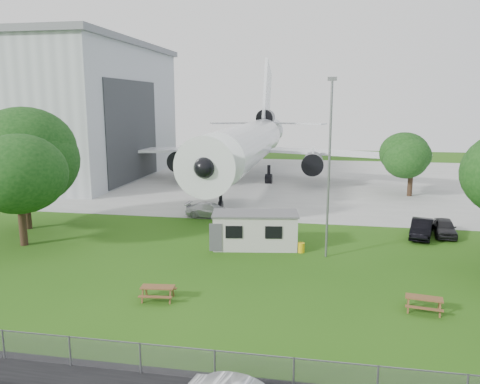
% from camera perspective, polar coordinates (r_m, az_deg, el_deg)
% --- Properties ---
extents(ground, '(160.00, 160.00, 0.00)m').
position_cam_1_polar(ground, '(28.51, -6.59, -10.84)').
color(ground, '#356718').
extents(concrete_apron, '(120.00, 46.00, 0.03)m').
position_cam_1_polar(concrete_apron, '(64.65, 3.13, 1.56)').
color(concrete_apron, '#B7B7B2').
rests_on(concrete_apron, ground).
extents(hangar, '(43.00, 31.00, 18.55)m').
position_cam_1_polar(hangar, '(76.53, -26.89, 8.94)').
color(hangar, '#B2B7BC').
rests_on(hangar, ground).
extents(airliner, '(46.36, 47.73, 17.69)m').
position_cam_1_polar(airliner, '(62.17, 1.09, 6.08)').
color(airliner, white).
rests_on(airliner, ground).
extents(site_cabin, '(6.91, 3.58, 2.62)m').
position_cam_1_polar(site_cabin, '(34.35, 1.88, -4.65)').
color(site_cabin, beige).
rests_on(site_cabin, ground).
extents(picnic_west, '(1.95, 1.68, 0.76)m').
position_cam_1_polar(picnic_west, '(26.38, -9.95, -12.80)').
color(picnic_west, brown).
rests_on(picnic_west, ground).
extents(picnic_east, '(2.01, 1.76, 0.76)m').
position_cam_1_polar(picnic_east, '(26.43, 21.43, -13.38)').
color(picnic_east, brown).
rests_on(picnic_east, ground).
extents(fence, '(58.00, 0.04, 1.30)m').
position_cam_1_polar(fence, '(20.55, -14.73, -20.32)').
color(fence, gray).
rests_on(fence, ground).
extents(lamp_mast, '(0.16, 0.16, 12.00)m').
position_cam_1_polar(lamp_mast, '(31.84, 10.79, 2.54)').
color(lamp_mast, slate).
rests_on(lamp_mast, ground).
extents(tree_west_big, '(9.48, 9.48, 10.92)m').
position_cam_1_polar(tree_west_big, '(42.47, -24.99, 4.01)').
color(tree_west_big, '#382619').
rests_on(tree_west_big, ground).
extents(tree_west_small, '(6.85, 6.85, 8.70)m').
position_cam_1_polar(tree_west_small, '(37.65, -25.42, 1.81)').
color(tree_west_small, '#382619').
rests_on(tree_west_small, ground).
extents(tree_far_apron, '(6.18, 6.18, 7.50)m').
position_cam_1_polar(tree_far_apron, '(55.83, 20.22, 3.96)').
color(tree_far_apron, '#382619').
rests_on(tree_far_apron, ground).
extents(car_ne_hatch, '(1.97, 4.11, 1.35)m').
position_cam_1_polar(car_ne_hatch, '(40.79, 23.65, -4.00)').
color(car_ne_hatch, black).
rests_on(car_ne_hatch, ground).
extents(car_ne_sedan, '(2.55, 4.61, 1.44)m').
position_cam_1_polar(car_ne_sedan, '(39.57, 21.24, -4.19)').
color(car_ne_sedan, black).
rests_on(car_ne_sedan, ground).
extents(car_apron_van, '(4.70, 2.07, 1.34)m').
position_cam_1_polar(car_apron_van, '(43.38, -3.61, -2.23)').
color(car_apron_van, silver).
rests_on(car_apron_van, ground).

